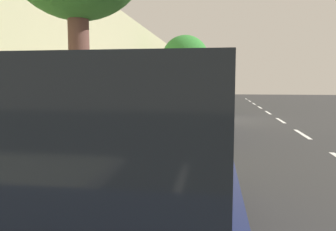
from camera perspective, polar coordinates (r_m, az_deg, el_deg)
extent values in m
plane|color=#2C2C2C|center=(16.70, 8.09, -0.54)|extent=(69.59, 69.59, 0.00)
cube|color=#A2A490|center=(17.20, -4.78, -0.10)|extent=(4.10, 43.49, 0.13)
cube|color=gray|center=(16.81, 2.27, -0.23)|extent=(0.16, 43.49, 0.13)
cube|color=white|center=(37.41, 13.69, 2.87)|extent=(0.14, 2.20, 0.01)
cube|color=white|center=(33.23, 14.25, 2.50)|extent=(0.14, 2.20, 0.01)
cube|color=white|center=(29.05, 14.97, 2.03)|extent=(0.14, 2.20, 0.01)
cube|color=white|center=(24.89, 15.93, 1.39)|extent=(0.14, 2.20, 0.01)
cube|color=white|center=(20.74, 17.28, 0.50)|extent=(0.14, 2.20, 0.01)
cube|color=white|center=(16.61, 19.31, -0.83)|extent=(0.14, 2.20, 0.01)
cube|color=white|center=(12.53, 22.66, -3.04)|extent=(0.14, 2.20, 0.01)
cube|color=white|center=(16.71, 7.28, -0.51)|extent=(0.12, 43.49, 0.01)
cube|color=tan|center=(17.85, -12.16, 9.95)|extent=(0.50, 43.49, 6.32)
cube|color=tan|center=(34.24, 7.47, 3.73)|extent=(1.97, 4.48, 0.64)
cube|color=black|center=(34.22, 7.48, 4.77)|extent=(1.65, 2.17, 0.60)
cylinder|color=black|center=(32.88, 6.09, 3.19)|extent=(0.25, 0.67, 0.66)
cylinder|color=black|center=(32.91, 8.92, 3.15)|extent=(0.25, 0.67, 0.66)
cylinder|color=black|center=(35.61, 6.12, 3.39)|extent=(0.25, 0.67, 0.66)
cylinder|color=black|center=(35.64, 8.73, 3.36)|extent=(0.25, 0.67, 0.66)
cube|color=white|center=(27.18, 6.90, 3.19)|extent=(1.98, 4.48, 0.64)
cube|color=black|center=(27.16, 6.92, 4.50)|extent=(1.65, 2.17, 0.60)
cylinder|color=black|center=(25.84, 5.12, 2.48)|extent=(0.25, 0.67, 0.66)
cylinder|color=black|center=(25.86, 8.72, 2.43)|extent=(0.25, 0.67, 0.66)
cylinder|color=black|center=(28.56, 5.24, 2.80)|extent=(0.25, 0.67, 0.66)
cylinder|color=black|center=(28.58, 8.49, 2.76)|extent=(0.25, 0.67, 0.66)
cube|color=black|center=(19.70, 6.19, 2.20)|extent=(1.83, 4.43, 0.64)
cube|color=black|center=(19.67, 6.21, 4.00)|extent=(1.58, 2.12, 0.60)
cylinder|color=black|center=(18.43, 3.38, 1.14)|extent=(0.23, 0.66, 0.66)
cylinder|color=black|center=(18.32, 8.42, 1.05)|extent=(0.23, 0.66, 0.66)
cylinder|color=black|center=(21.14, 4.24, 1.73)|extent=(0.23, 0.66, 0.66)
cylinder|color=black|center=(21.04, 8.64, 1.66)|extent=(0.23, 0.66, 0.66)
cube|color=slate|center=(11.45, 4.01, 0.51)|extent=(2.09, 4.78, 0.90)
cube|color=black|center=(11.40, 4.04, 4.66)|extent=(1.80, 3.17, 0.76)
cylinder|color=black|center=(10.23, -1.95, -2.38)|extent=(0.25, 0.77, 0.76)
cylinder|color=black|center=(9.97, 7.88, -2.65)|extent=(0.25, 0.77, 0.76)
cylinder|color=black|center=(13.06, 1.04, -0.58)|extent=(0.25, 0.77, 0.76)
cylinder|color=black|center=(12.86, 8.72, -0.75)|extent=(0.25, 0.77, 0.76)
cube|color=navy|center=(2.99, -8.21, -15.66)|extent=(2.05, 5.33, 0.80)
cube|color=black|center=(1.94, -16.31, -3.14)|extent=(1.75, 1.53, 0.80)
cube|color=navy|center=(4.00, -3.47, -3.30)|extent=(1.91, 2.68, 0.12)
cylinder|color=black|center=(4.86, -12.99, -11.61)|extent=(0.23, 0.80, 0.80)
cylinder|color=black|center=(4.55, 9.28, -12.74)|extent=(0.23, 0.80, 0.80)
torus|color=black|center=(6.83, 0.39, -6.91)|extent=(0.67, 0.11, 0.67)
torus|color=black|center=(7.16, -7.73, -6.37)|extent=(0.67, 0.11, 0.67)
cylinder|color=#1926A5|center=(6.92, -2.75, -6.04)|extent=(0.65, 0.10, 0.50)
cylinder|color=#1926A5|center=(7.04, -5.59, -5.92)|extent=(0.14, 0.05, 0.46)
cylinder|color=#1926A5|center=(6.90, -3.17, -4.17)|extent=(0.73, 0.11, 0.05)
cylinder|color=#1926A5|center=(7.12, -6.46, -7.05)|extent=(0.35, 0.07, 0.18)
cylinder|color=#1926A5|center=(7.09, -6.88, -5.24)|extent=(0.26, 0.06, 0.32)
cylinder|color=#1926A5|center=(6.81, 0.07, -5.58)|extent=(0.12, 0.05, 0.33)
cube|color=black|center=(7.01, -6.01, -3.77)|extent=(0.25, 0.12, 0.05)
cylinder|color=black|center=(6.78, -0.25, -3.75)|extent=(0.07, 0.46, 0.03)
cylinder|color=#C6B284|center=(7.35, -4.61, -5.53)|extent=(0.15, 0.15, 0.79)
cylinder|color=#C6B284|center=(7.54, -4.40, -5.23)|extent=(0.15, 0.15, 0.79)
cube|color=white|center=(7.34, -4.54, -0.18)|extent=(0.27, 0.40, 0.56)
cylinder|color=white|center=(7.09, -4.84, -0.65)|extent=(0.10, 0.10, 0.53)
cylinder|color=white|center=(7.60, -4.27, -0.20)|extent=(0.10, 0.10, 0.53)
sphere|color=tan|center=(7.31, -4.57, 2.88)|extent=(0.22, 0.22, 0.22)
sphere|color=navy|center=(7.31, -4.57, 3.18)|extent=(0.25, 0.25, 0.25)
cube|color=black|center=(7.37, -6.09, -0.02)|extent=(0.21, 0.32, 0.44)
cylinder|color=brown|center=(32.72, 4.18, 5.10)|extent=(0.42, 0.42, 2.59)
ellipsoid|color=#35722B|center=(32.75, 4.21, 8.72)|extent=(2.82, 2.82, 2.86)
cylinder|color=#4D352B|center=(26.61, 3.03, 5.10)|extent=(0.44, 0.44, 2.73)
ellipsoid|color=#317F32|center=(26.69, 3.06, 10.25)|extent=(3.74, 3.74, 3.56)
cylinder|color=brown|center=(6.90, -15.34, 6.25)|extent=(0.42, 0.42, 3.58)
cylinder|color=black|center=(25.34, -0.90, 2.92)|extent=(0.15, 0.15, 0.83)
cylinder|color=black|center=(25.53, -1.04, 2.94)|extent=(0.15, 0.15, 0.83)
cube|color=#264C26|center=(25.41, -0.97, 4.53)|extent=(0.38, 0.44, 0.59)
cylinder|color=#264C26|center=(25.16, -0.79, 4.45)|extent=(0.10, 0.10, 0.56)
cylinder|color=#264C26|center=(25.66, -1.15, 4.48)|extent=(0.10, 0.10, 0.56)
sphere|color=#978C5A|center=(25.41, -0.97, 5.46)|extent=(0.23, 0.23, 0.23)
cylinder|color=red|center=(5.81, -16.04, -7.98)|extent=(0.22, 0.22, 0.70)
sphere|color=red|center=(5.73, -16.15, -4.19)|extent=(0.20, 0.20, 0.20)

